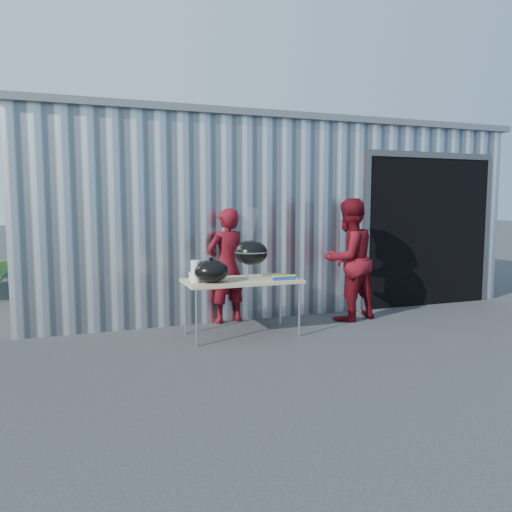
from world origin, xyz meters
name	(u,v)px	position (x,y,z in m)	size (l,w,h in m)	color
ground	(294,351)	(0.00, 0.00, 0.00)	(80.00, 80.00, 0.00)	#2F2F32
building	(242,213)	(0.92, 4.59, 1.54)	(8.20, 6.20, 3.10)	silver
folding_table	(242,282)	(-0.35, 0.89, 0.71)	(1.50, 0.75, 0.75)	tan
kettle_grill	(251,247)	(-0.19, 0.97, 1.17)	(0.45, 0.45, 0.94)	black
grill_lid	(211,271)	(-0.79, 0.79, 0.89)	(0.44, 0.44, 0.32)	black
paper_towels	(196,272)	(-0.98, 0.84, 0.89)	(0.12, 0.12, 0.28)	white
white_tub	(198,276)	(-0.90, 1.07, 0.80)	(0.20, 0.15, 0.10)	white
foil_box	(284,278)	(0.15, 0.64, 0.78)	(0.32, 0.05, 0.06)	#164093
person_cook	(227,266)	(-0.31, 1.68, 0.84)	(0.61, 0.40, 1.67)	#5D0B14
person_bystander	(349,260)	(1.45, 1.21, 0.91)	(0.88, 0.69, 1.82)	#5D0B14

